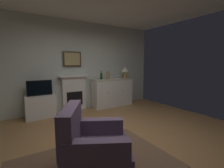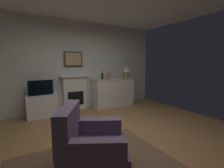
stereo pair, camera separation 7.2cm
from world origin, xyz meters
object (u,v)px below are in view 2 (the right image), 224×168
object	(u,v)px
wine_bottle	(102,76)
fireplace_unit	(75,93)
table_lamp	(126,70)
sideboard_cabinet	(114,92)
tv_set	(41,88)
framed_picture	(73,59)
vase_decorative	(109,75)
tv_cabinet	(42,106)
wine_glass_left	(112,75)
wine_glass_center	(115,75)
armchair	(90,147)

from	to	relation	value
wine_bottle	fireplace_unit	bearing A→B (deg)	169.80
table_lamp	sideboard_cabinet	bearing A→B (deg)	-180.00
fireplace_unit	tv_set	xyz separation A→B (m)	(-0.97, -0.19, 0.26)
framed_picture	sideboard_cabinet	size ratio (longest dim) A/B	0.39
vase_decorative	tv_cabinet	distance (m)	2.20
wine_bottle	vase_decorative	xyz separation A→B (m)	(0.21, -0.07, 0.03)
wine_glass_left	framed_picture	bearing A→B (deg)	170.12
wine_bottle	vase_decorative	distance (m)	0.22
vase_decorative	wine_glass_center	bearing A→B (deg)	6.02
vase_decorative	armchair	distance (m)	3.31
fireplace_unit	wine_glass_center	world-z (taller)	wine_glass_center
vase_decorative	armchair	bearing A→B (deg)	-123.71
wine_bottle	armchair	bearing A→B (deg)	-119.90
wine_glass_center	tv_cabinet	bearing A→B (deg)	179.04
fireplace_unit	vase_decorative	xyz separation A→B (m)	(1.09, -0.23, 0.53)
vase_decorative	tv_set	world-z (taller)	vase_decorative
tv_set	armchair	distance (m)	2.78
fireplace_unit	armchair	distance (m)	3.01
armchair	fireplace_unit	bearing A→B (deg)	76.33
fireplace_unit	armchair	world-z (taller)	fireplace_unit
wine_bottle	tv_cabinet	distance (m)	2.00
wine_glass_left	wine_glass_center	bearing A→B (deg)	-16.39
fireplace_unit	wine_glass_left	xyz separation A→B (m)	(1.23, -0.17, 0.51)
tv_cabinet	framed_picture	bearing A→B (deg)	12.01
tv_cabinet	fireplace_unit	bearing A→B (deg)	9.45
tv_cabinet	tv_set	size ratio (longest dim) A/B	1.21
wine_glass_left	armchair	xyz separation A→B (m)	(-1.94, -2.75, -0.68)
sideboard_cabinet	wine_glass_center	world-z (taller)	wine_glass_center
wine_bottle	sideboard_cabinet	bearing A→B (deg)	-2.61
wine_glass_left	wine_glass_center	xyz separation A→B (m)	(0.11, -0.03, 0.00)
table_lamp	armchair	world-z (taller)	table_lamp
wine_glass_left	tv_set	xyz separation A→B (m)	(-2.20, -0.02, -0.25)
fireplace_unit	armchair	size ratio (longest dim) A/B	1.03
table_lamp	wine_glass_center	distance (m)	0.51
framed_picture	tv_cabinet	distance (m)	1.62
fireplace_unit	wine_bottle	world-z (taller)	wine_bottle
framed_picture	wine_bottle	bearing A→B (deg)	-13.03
sideboard_cabinet	fireplace_unit	bearing A→B (deg)	172.22
vase_decorative	tv_set	size ratio (longest dim) A/B	0.45
wine_glass_left	wine_glass_center	world-z (taller)	same
table_lamp	tv_cabinet	world-z (taller)	table_lamp
sideboard_cabinet	wine_glass_left	world-z (taller)	wine_glass_left
sideboard_cabinet	armchair	bearing A→B (deg)	-126.18
wine_glass_center	fireplace_unit	bearing A→B (deg)	171.45
wine_glass_left	tv_cabinet	distance (m)	2.33
fireplace_unit	vase_decorative	world-z (taller)	vase_decorative
armchair	table_lamp	bearing A→B (deg)	47.26
fireplace_unit	wine_glass_left	bearing A→B (deg)	-7.82
wine_glass_left	armchair	distance (m)	3.43
sideboard_cabinet	table_lamp	distance (m)	0.92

